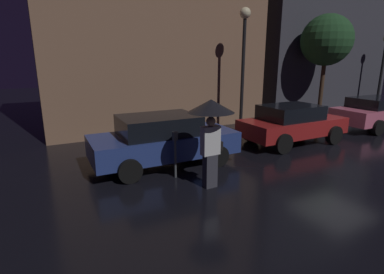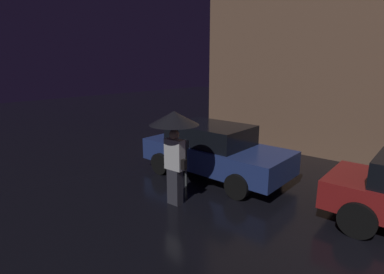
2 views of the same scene
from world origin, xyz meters
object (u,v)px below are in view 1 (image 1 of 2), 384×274
parked_car_pink (377,112)px  pedestrian_with_umbrella (211,119)px  parked_car_blue (163,139)px  street_lamp_near (244,47)px  parking_meter (175,150)px  parked_car_red (292,123)px  street_lamp_far (383,61)px

parked_car_pink → pedestrian_with_umbrella: 10.25m
parked_car_blue → street_lamp_near: (4.56, 2.40, 2.74)m
parking_meter → parked_car_blue: bearing=85.0°
parked_car_red → parked_car_pink: (5.28, 0.10, -0.01)m
pedestrian_with_umbrella → street_lamp_far: (14.14, 4.71, 1.23)m
street_lamp_near → street_lamp_far: size_ratio=1.16×
parked_car_red → parked_car_pink: parked_car_red is taller
parked_car_red → parked_car_pink: 5.28m
pedestrian_with_umbrella → street_lamp_far: street_lamp_far is taller
parking_meter → street_lamp_far: 15.27m
parked_car_blue → street_lamp_far: (14.54, 2.68, 2.16)m
parked_car_blue → pedestrian_with_umbrella: bearing=-78.0°
parked_car_red → parking_meter: (-5.20, -1.10, 0.02)m
parked_car_pink → street_lamp_near: bearing=159.3°
parked_car_blue → street_lamp_near: size_ratio=0.85×
street_lamp_near → pedestrian_with_umbrella: bearing=-133.2°
parked_car_blue → parking_meter: (-0.10, -1.09, 0.00)m
parked_car_red → street_lamp_near: bearing=102.4°
parking_meter → pedestrian_with_umbrella: bearing=-61.9°
parked_car_blue → pedestrian_with_umbrella: 2.27m
parking_meter → street_lamp_near: size_ratio=0.25×
pedestrian_with_umbrella → street_lamp_near: 6.34m
parked_car_blue → street_lamp_near: street_lamp_near is taller
street_lamp_far → pedestrian_with_umbrella: bearing=-161.6°
parked_car_red → parking_meter: size_ratio=3.23×
parked_car_blue → parked_car_red: 5.10m
pedestrian_with_umbrella → parking_meter: size_ratio=1.74×
pedestrian_with_umbrella → street_lamp_far: bearing=16.1°
parking_meter → street_lamp_far: (14.64, 3.78, 2.16)m
parked_car_pink → parking_meter: parked_car_pink is taller
parked_car_pink → parking_meter: (-10.48, -1.20, 0.03)m
parked_car_red → street_lamp_near: (-0.54, 2.40, 2.76)m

